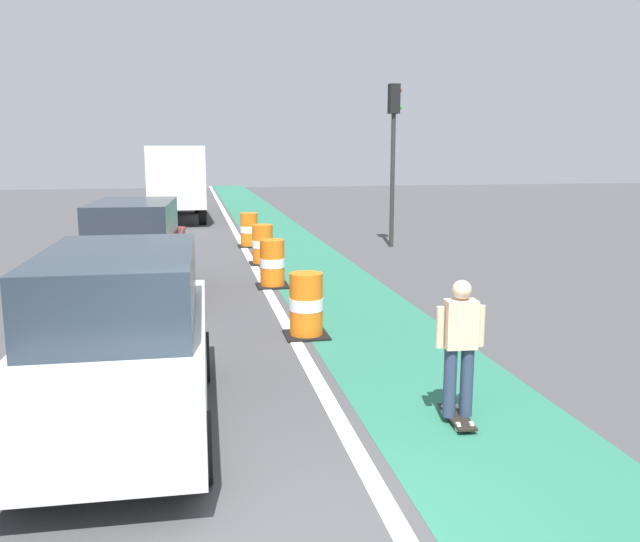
{
  "coord_description": "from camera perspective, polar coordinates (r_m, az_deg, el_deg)",
  "views": [
    {
      "loc": [
        -0.72,
        -4.91,
        3.15
      ],
      "look_at": [
        1.38,
        6.03,
        1.1
      ],
      "focal_mm": 37.67,
      "sensor_mm": 36.0,
      "label": 1
    }
  ],
  "objects": [
    {
      "name": "traffic_barrel_front",
      "position": [
        11.31,
        -1.18,
        -2.96
      ],
      "size": [
        0.73,
        0.73,
        1.09
      ],
      "color": "orange",
      "rests_on": "ground"
    },
    {
      "name": "parked_suv_second",
      "position": [
        14.78,
        -15.48,
        1.83
      ],
      "size": [
        2.13,
        4.7,
        2.04
      ],
      "color": "maroon",
      "rests_on": "ground"
    },
    {
      "name": "delivery_truck_down_block",
      "position": [
        30.54,
        -12.19,
        7.74
      ],
      "size": [
        2.53,
        7.66,
        3.23
      ],
      "color": "silver",
      "rests_on": "ground"
    },
    {
      "name": "traffic_barrel_far",
      "position": [
        21.77,
        -6.04,
        3.46
      ],
      "size": [
        0.73,
        0.73,
        1.09
      ],
      "color": "orange",
      "rests_on": "ground"
    },
    {
      "name": "bike_lane_strip",
      "position": [
        17.48,
        -0.43,
        0.06
      ],
      "size": [
        2.5,
        80.0,
        0.01
      ],
      "primitive_type": "cube",
      "color": "#286B51",
      "rests_on": "ground"
    },
    {
      "name": "traffic_barrel_back",
      "position": [
        18.42,
        -4.9,
        2.22
      ],
      "size": [
        0.73,
        0.73,
        1.09
      ],
      "color": "orange",
      "rests_on": "ground"
    },
    {
      "name": "lane_divider_stripe",
      "position": [
        17.27,
        -5.33,
        -0.11
      ],
      "size": [
        0.2,
        80.0,
        0.01
      ],
      "primitive_type": "cube",
      "color": "silver",
      "rests_on": "ground"
    },
    {
      "name": "traffic_barrel_mid",
      "position": [
        15.38,
        -4.07,
        0.6
      ],
      "size": [
        0.73,
        0.73,
        1.09
      ],
      "color": "orange",
      "rests_on": "ground"
    },
    {
      "name": "ground_plane",
      "position": [
        5.87,
        -2.3,
        -22.0
      ],
      "size": [
        100.0,
        100.0,
        0.0
      ],
      "primitive_type": "plane",
      "color": "#424244"
    },
    {
      "name": "skateboarder_on_lane",
      "position": [
        7.87,
        11.78,
        -6.32
      ],
      "size": [
        0.57,
        0.81,
        1.69
      ],
      "color": "black",
      "rests_on": "ground"
    },
    {
      "name": "parked_suv_nearest",
      "position": [
        7.86,
        -16.48,
        -5.62
      ],
      "size": [
        1.99,
        4.64,
        2.04
      ],
      "color": "silver",
      "rests_on": "ground"
    },
    {
      "name": "traffic_light_corner",
      "position": [
        21.6,
        6.26,
        11.29
      ],
      "size": [
        0.41,
        0.32,
        5.1
      ],
      "color": "#2D2D2D",
      "rests_on": "ground"
    }
  ]
}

